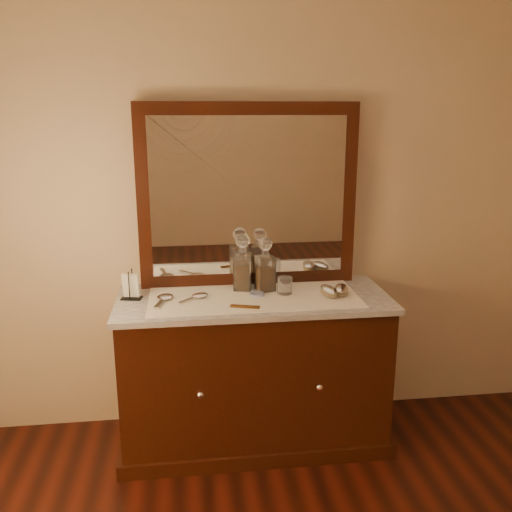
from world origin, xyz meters
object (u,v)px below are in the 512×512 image
at_px(decanter_right, 265,270).
at_px(brush_near, 329,291).
at_px(dresser_cabinet, 254,372).
at_px(napkin_rack, 131,287).
at_px(decanter_left, 243,268).
at_px(comb, 245,307).
at_px(hand_mirror_outer, 164,298).
at_px(pin_dish, 257,294).
at_px(hand_mirror_inner, 198,296).
at_px(brush_far, 342,290).
at_px(mirror_frame, 248,196).

xyz_separation_m(decanter_right, brush_near, (0.32, -0.13, -0.09)).
xyz_separation_m(dresser_cabinet, napkin_rack, (-0.64, 0.05, 0.50)).
distance_m(decanter_left, brush_near, 0.48).
height_order(comb, hand_mirror_outer, hand_mirror_outer).
distance_m(pin_dish, comb, 0.19).
height_order(comb, decanter_left, decanter_left).
xyz_separation_m(decanter_left, hand_mirror_outer, (-0.42, -0.12, -0.11)).
bearing_deg(decanter_left, dresser_cabinet, -70.43).
bearing_deg(dresser_cabinet, hand_mirror_outer, -179.91).
relative_size(dresser_cabinet, hand_mirror_inner, 7.98).
relative_size(brush_far, hand_mirror_outer, 0.77).
distance_m(dresser_cabinet, decanter_left, 0.58).
distance_m(decanter_right, hand_mirror_inner, 0.39).
distance_m(comb, decanter_left, 0.31).
xyz_separation_m(brush_near, hand_mirror_outer, (-0.87, 0.04, -0.01)).
bearing_deg(decanter_right, decanter_left, 163.89).
relative_size(pin_dish, napkin_rack, 0.50).
bearing_deg(brush_far, brush_near, -168.75).
distance_m(mirror_frame, hand_mirror_inner, 0.62).
height_order(decanter_left, hand_mirror_outer, decanter_left).
bearing_deg(napkin_rack, brush_far, -4.00).
xyz_separation_m(napkin_rack, brush_far, (1.11, -0.08, -0.04)).
distance_m(pin_dish, napkin_rack, 0.66).
height_order(comb, napkin_rack, napkin_rack).
distance_m(comb, napkin_rack, 0.62).
relative_size(decanter_right, brush_near, 1.72).
xyz_separation_m(mirror_frame, hand_mirror_inner, (-0.29, -0.24, -0.49)).
relative_size(comb, hand_mirror_inner, 0.85).
bearing_deg(comb, napkin_rack, 176.37).
height_order(pin_dish, brush_near, brush_near).
distance_m(brush_near, hand_mirror_inner, 0.70).
height_order(comb, decanter_right, decanter_right).
distance_m(pin_dish, brush_near, 0.38).
bearing_deg(napkin_rack, hand_mirror_outer, -16.66).
bearing_deg(brush_far, hand_mirror_inner, 177.29).
height_order(mirror_frame, hand_mirror_outer, mirror_frame).
bearing_deg(brush_near, hand_mirror_inner, 175.83).
height_order(pin_dish, hand_mirror_inner, hand_mirror_inner).
height_order(dresser_cabinet, decanter_left, decanter_left).
xyz_separation_m(napkin_rack, decanter_right, (0.71, 0.04, 0.06)).
relative_size(brush_near, hand_mirror_outer, 0.77).
distance_m(dresser_cabinet, brush_near, 0.62).
xyz_separation_m(pin_dish, decanter_left, (-0.06, 0.12, 0.11)).
relative_size(dresser_cabinet, mirror_frame, 1.17).
bearing_deg(brush_near, comb, -165.01).
height_order(pin_dish, napkin_rack, napkin_rack).
bearing_deg(brush_far, napkin_rack, 176.00).
bearing_deg(hand_mirror_outer, decanter_right, 9.37).
relative_size(pin_dish, hand_mirror_outer, 0.35).
height_order(dresser_cabinet, hand_mirror_inner, hand_mirror_inner).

